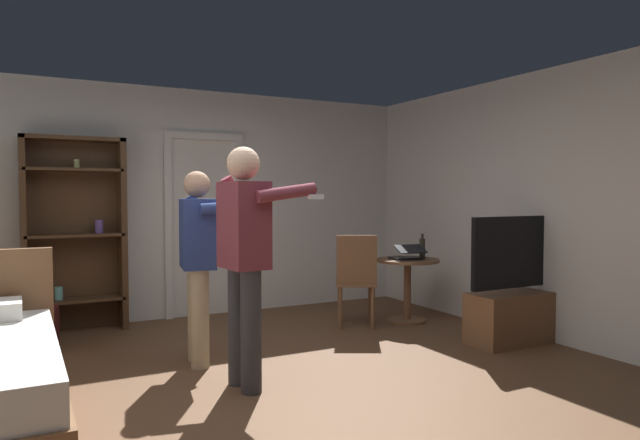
% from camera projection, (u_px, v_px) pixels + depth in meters
% --- Properties ---
extents(ground_plane, '(6.63, 6.63, 0.00)m').
position_uv_depth(ground_plane, '(256.00, 392.00, 4.08)').
color(ground_plane, brown).
extents(wall_back, '(6.26, 0.12, 2.62)m').
position_uv_depth(wall_back, '(165.00, 204.00, 6.48)').
color(wall_back, silver).
rests_on(wall_back, ground_plane).
extents(wall_right, '(0.12, 5.71, 2.62)m').
position_uv_depth(wall_right, '(555.00, 205.00, 5.46)').
color(wall_right, silver).
rests_on(wall_right, ground_plane).
extents(doorway_frame, '(0.93, 0.08, 2.13)m').
position_uv_depth(doorway_frame, '(204.00, 211.00, 6.62)').
color(doorway_frame, white).
rests_on(doorway_frame, ground_plane).
extents(bookshelf, '(0.99, 0.32, 2.00)m').
position_uv_depth(bookshelf, '(74.00, 227.00, 5.84)').
color(bookshelf, '#4C331E').
rests_on(bookshelf, ground_plane).
extents(tv_flatscreen, '(1.16, 0.40, 1.21)m').
position_uv_depth(tv_flatscreen, '(517.00, 305.00, 5.43)').
color(tv_flatscreen, brown).
rests_on(tv_flatscreen, ground_plane).
extents(side_table, '(0.70, 0.70, 0.70)m').
position_uv_depth(side_table, '(407.00, 279.00, 6.31)').
color(side_table, brown).
rests_on(side_table, ground_plane).
extents(laptop, '(0.37, 0.37, 0.17)m').
position_uv_depth(laptop, '(407.00, 255.00, 6.24)').
color(laptop, black).
rests_on(laptop, side_table).
extents(bottle_on_table, '(0.06, 0.06, 0.28)m').
position_uv_depth(bottle_on_table, '(422.00, 248.00, 6.29)').
color(bottle_on_table, '#353222').
rests_on(bottle_on_table, side_table).
extents(wooden_chair, '(0.57, 0.57, 0.99)m').
position_uv_depth(wooden_chair, '(356.00, 277.00, 6.03)').
color(wooden_chair, brown).
rests_on(wooden_chair, ground_plane).
extents(person_blue_shirt, '(0.68, 0.55, 1.76)m').
position_uv_depth(person_blue_shirt, '(245.00, 250.00, 4.12)').
color(person_blue_shirt, '#333338').
rests_on(person_blue_shirt, ground_plane).
extents(person_striped_shirt, '(0.65, 0.66, 1.61)m').
position_uv_depth(person_striped_shirt, '(199.00, 253.00, 4.72)').
color(person_striped_shirt, tan).
rests_on(person_striped_shirt, ground_plane).
extents(suitcase_dark, '(0.69, 0.47, 0.38)m').
position_uv_depth(suitcase_dark, '(18.00, 331.00, 5.08)').
color(suitcase_dark, '#4C1919').
rests_on(suitcase_dark, ground_plane).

